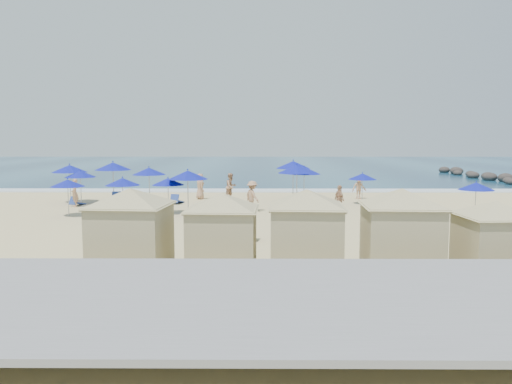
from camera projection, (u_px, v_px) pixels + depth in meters
ground at (244, 223)px, 24.59m from camera, size 160.00×160.00×0.00m
ocean at (255, 165)px, 79.28m from camera, size 160.00×80.00×0.06m
surf_line at (250, 191)px, 40.00m from camera, size 160.00×2.50×0.08m
seawall at (225, 295)px, 11.10m from camera, size 160.00×6.10×1.22m
rock_jetty at (495, 178)px, 49.14m from camera, size 2.56×26.66×0.96m
trash_bin at (246, 232)px, 20.24m from camera, size 0.82×0.82×0.71m
cabana_0 at (131, 220)px, 15.10m from camera, size 4.64×4.64×2.92m
cabana_1 at (222, 223)px, 15.20m from camera, size 4.37×4.37×2.74m
cabana_2 at (306, 221)px, 15.09m from camera, size 4.58×4.58×2.88m
cabana_3 at (401, 221)px, 14.91m from camera, size 4.66×4.66×2.93m
cabana_4 at (495, 230)px, 14.60m from camera, size 4.08×4.08×2.57m
umbrella_0 at (70, 169)px, 32.38m from camera, size 2.26×2.26×2.57m
umbrella_1 at (68, 183)px, 26.69m from camera, size 1.81×1.81×2.06m
umbrella_2 at (80, 174)px, 31.70m from camera, size 1.95×1.95×2.22m
umbrella_3 at (123, 182)px, 26.76m from camera, size 1.88×1.88×2.14m
umbrella_4 at (149, 171)px, 31.68m from camera, size 2.13×2.13×2.43m
umbrella_5 at (168, 182)px, 27.56m from camera, size 1.82×1.82×2.07m
umbrella_6 at (188, 175)px, 27.07m from camera, size 2.23×2.23×2.53m
umbrella_7 at (304, 171)px, 31.96m from camera, size 2.16×2.16×2.46m
umbrella_8 at (297, 169)px, 30.17m from camera, size 2.36×2.36×2.69m
umbrella_9 at (293, 165)px, 34.33m from camera, size 2.41×2.41×2.74m
umbrella_10 at (362, 177)px, 31.62m from camera, size 1.80×1.80×2.05m
umbrella_11 at (476, 186)px, 25.08m from camera, size 1.79×1.79×2.04m
umbrella_12 at (113, 166)px, 33.02m from camera, size 2.38×2.38×2.71m
beach_chair_0 at (76, 202)px, 31.11m from camera, size 0.79×1.21×0.61m
beach_chair_1 at (117, 198)px, 33.27m from camera, size 0.74×1.33×0.70m
beach_chair_2 at (176, 200)px, 31.99m from camera, size 0.79×1.29×0.66m
beach_chair_3 at (240, 211)px, 27.40m from camera, size 0.94×1.29×0.65m
beach_chair_4 at (293, 206)px, 29.09m from camera, size 0.81×1.31×0.67m
beach_chair_5 at (386, 202)px, 31.00m from camera, size 0.82×1.47×0.77m
beachgoer_0 at (75, 193)px, 30.46m from camera, size 0.68×0.76×1.73m
beachgoer_1 at (231, 187)px, 33.93m from camera, size 1.12×1.13×1.84m
beachgoer_2 at (339, 200)px, 27.57m from camera, size 0.68×1.02×1.61m
beachgoer_3 at (359, 187)px, 34.56m from camera, size 1.20×0.90×1.65m
beachgoer_4 at (200, 186)px, 34.48m from camera, size 0.88×1.03×1.78m
beachgoer_5 at (252, 196)px, 28.60m from camera, size 1.16×1.31×1.76m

